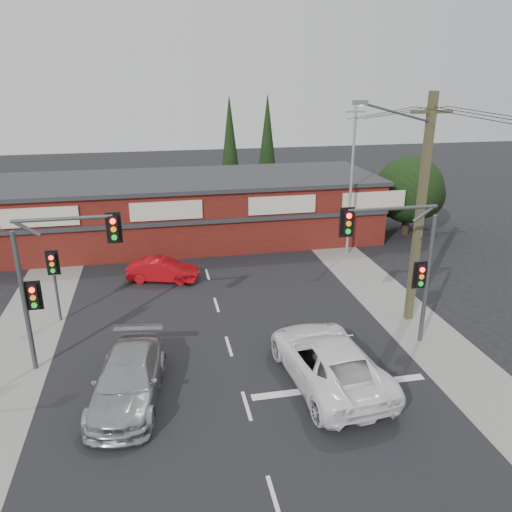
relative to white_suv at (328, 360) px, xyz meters
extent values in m
plane|color=black|center=(-3.19, 1.01, -0.87)|extent=(120.00, 120.00, 0.00)
cube|color=black|center=(-3.19, 6.01, -0.87)|extent=(14.00, 70.00, 0.01)
cube|color=gray|center=(-11.69, 6.01, -0.86)|extent=(3.00, 70.00, 0.02)
cube|color=gray|center=(5.31, 6.01, -0.86)|extent=(3.00, 70.00, 0.02)
cube|color=silver|center=(0.31, -0.49, -0.86)|extent=(6.50, 0.35, 0.01)
imported|color=white|center=(0.00, 0.00, 0.00)|extent=(3.42, 6.49, 1.74)
imported|color=#A6A9AC|center=(-7.09, 0.33, -0.09)|extent=(2.90, 5.60, 1.55)
imported|color=#B70B12|center=(-5.62, 10.81, -0.25)|extent=(3.99, 2.33, 1.24)
cube|color=silver|center=(-3.19, -4.91, -0.86)|extent=(0.12, 1.60, 0.01)
cube|color=silver|center=(-3.19, -0.89, -0.86)|extent=(0.12, 1.60, 0.01)
cube|color=silver|center=(-3.19, 3.14, -0.86)|extent=(0.12, 1.60, 0.01)
cube|color=silver|center=(-3.19, 7.17, -0.86)|extent=(0.12, 1.60, 0.01)
cube|color=silver|center=(-3.19, 11.19, -0.86)|extent=(0.12, 1.60, 0.01)
cube|color=silver|center=(-3.19, 15.22, -0.86)|extent=(0.12, 1.60, 0.01)
cube|color=#521510|center=(-4.19, 18.01, 1.13)|extent=(26.00, 8.00, 4.00)
cube|color=#2D2D30|center=(-4.19, 18.01, 3.23)|extent=(26.40, 8.40, 0.25)
cube|color=beige|center=(-12.19, 13.96, 2.23)|extent=(4.20, 0.12, 1.10)
cube|color=beige|center=(-5.19, 13.96, 2.23)|extent=(4.20, 0.12, 1.10)
cube|color=beige|center=(1.81, 13.96, 2.23)|extent=(4.20, 0.12, 1.10)
cube|color=beige|center=(7.81, 13.96, 2.23)|extent=(4.20, 0.12, 1.10)
cube|color=#2D2D30|center=(-4.19, 13.91, 1.43)|extent=(26.00, 0.15, 0.25)
cylinder|color=#2D2116|center=(11.31, 16.01, 0.03)|extent=(0.50, 0.50, 1.80)
sphere|color=black|center=(11.31, 16.01, 2.33)|extent=(4.60, 4.60, 4.60)
sphere|color=black|center=(12.81, 17.01, 1.63)|extent=(3.40, 3.40, 3.40)
sphere|color=black|center=(10.01, 17.41, 1.43)|extent=(2.80, 2.80, 2.80)
cylinder|color=#2D2116|center=(0.31, 25.01, 0.13)|extent=(0.24, 0.24, 2.00)
cone|color=black|center=(0.31, 25.01, 4.63)|extent=(1.80, 1.80, 7.50)
cylinder|color=#2D2116|center=(3.81, 27.01, 0.13)|extent=(0.24, 0.24, 2.00)
cone|color=black|center=(3.81, 27.01, 4.63)|extent=(1.80, 1.80, 7.50)
cylinder|color=#47494C|center=(-10.69, 3.01, 1.88)|extent=(0.18, 0.18, 5.50)
cylinder|color=#47494C|center=(-8.99, 3.01, 4.98)|extent=(3.40, 0.14, 0.14)
cylinder|color=#47494C|center=(-10.18, 3.01, 4.68)|extent=(0.82, 0.14, 0.63)
cube|color=black|center=(-7.29, 3.01, 4.53)|extent=(0.32, 0.22, 0.95)
cube|color=black|center=(-7.29, 3.08, 4.53)|extent=(0.55, 0.04, 1.15)
cylinder|color=#FF0C07|center=(-7.29, 2.88, 4.83)|extent=(0.20, 0.06, 0.20)
cylinder|color=orange|center=(-7.29, 2.88, 4.53)|extent=(0.20, 0.06, 0.20)
cylinder|color=#0CE526|center=(-7.29, 2.88, 4.23)|extent=(0.20, 0.06, 0.20)
cube|color=black|center=(-10.34, 3.01, 2.13)|extent=(0.32, 0.22, 0.95)
cube|color=black|center=(-10.34, 3.08, 2.13)|extent=(0.55, 0.04, 1.15)
cylinder|color=#FF0C07|center=(-10.34, 2.88, 2.43)|extent=(0.20, 0.06, 0.20)
cylinder|color=orange|center=(-10.34, 2.88, 2.13)|extent=(0.20, 0.06, 0.20)
cylinder|color=#0CE526|center=(-10.34, 2.88, 1.83)|extent=(0.20, 0.06, 0.20)
cylinder|color=#47494C|center=(4.81, 2.01, 1.88)|extent=(0.18, 0.18, 5.50)
cylinder|color=#47494C|center=(3.01, 2.01, 4.98)|extent=(3.60, 0.14, 0.14)
cylinder|color=#47494C|center=(4.27, 2.01, 4.68)|extent=(0.82, 0.14, 0.63)
cube|color=black|center=(1.21, 2.01, 4.53)|extent=(0.32, 0.22, 0.95)
cube|color=black|center=(1.21, 2.08, 4.53)|extent=(0.55, 0.04, 1.15)
cylinder|color=#FF0C07|center=(1.21, 1.88, 4.83)|extent=(0.20, 0.06, 0.20)
cylinder|color=orange|center=(1.21, 1.88, 4.53)|extent=(0.20, 0.06, 0.20)
cylinder|color=#0CE526|center=(1.21, 1.88, 4.23)|extent=(0.20, 0.06, 0.20)
cube|color=black|center=(4.46, 2.01, 2.13)|extent=(0.32, 0.22, 0.95)
cube|color=black|center=(4.46, 2.08, 2.13)|extent=(0.55, 0.04, 1.15)
cylinder|color=#FF0C07|center=(4.46, 1.88, 2.43)|extent=(0.20, 0.06, 0.20)
cylinder|color=orange|center=(4.46, 1.88, 2.13)|extent=(0.20, 0.06, 0.20)
cylinder|color=#0CE526|center=(4.46, 1.88, 1.83)|extent=(0.20, 0.06, 0.20)
cylinder|color=#47494C|center=(-10.39, 7.01, 0.63)|extent=(0.12, 0.12, 3.00)
cube|color=black|center=(-10.39, 7.01, 1.93)|extent=(0.32, 0.22, 0.95)
cube|color=black|center=(-10.39, 7.08, 1.93)|extent=(0.55, 0.04, 1.15)
cylinder|color=#FF0C07|center=(-10.39, 6.88, 2.23)|extent=(0.20, 0.06, 0.20)
cylinder|color=orange|center=(-10.39, 6.88, 1.93)|extent=(0.20, 0.06, 0.20)
cylinder|color=#0CE526|center=(-10.39, 6.88, 1.63)|extent=(0.20, 0.06, 0.20)
cube|color=brown|center=(5.31, 4.01, 4.13)|extent=(0.30, 0.30, 10.00)
cube|color=brown|center=(5.31, 4.01, 8.33)|extent=(1.80, 0.14, 0.14)
cylinder|color=#47494C|center=(3.71, 3.86, 8.33)|extent=(3.23, 0.39, 0.89)
cube|color=slate|center=(2.11, 3.71, 8.73)|extent=(0.55, 0.25, 0.18)
cylinder|color=silver|center=(2.11, 3.71, 8.63)|extent=(0.28, 0.28, 0.05)
cylinder|color=gray|center=(5.81, 13.01, 3.63)|extent=(0.16, 0.16, 9.00)
cube|color=gray|center=(5.81, 13.01, 7.73)|extent=(1.20, 0.10, 0.10)
cylinder|color=black|center=(4.97, 8.51, 7.93)|extent=(0.73, 9.01, 1.22)
cylinder|color=black|center=(5.56, 8.51, 7.93)|extent=(0.52, 9.00, 1.22)
cylinder|color=black|center=(6.16, 8.51, 7.93)|extent=(0.31, 9.00, 1.22)
camera|label=1|loc=(-5.71, -14.84, 9.73)|focal=35.00mm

